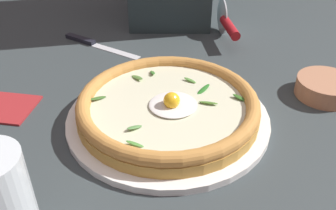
{
  "coord_description": "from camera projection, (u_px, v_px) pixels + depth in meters",
  "views": [
    {
      "loc": [
        -0.13,
        -0.51,
        0.39
      ],
      "look_at": [
        0.04,
        -0.02,
        0.03
      ],
      "focal_mm": 40.23,
      "sensor_mm": 36.0,
      "label": 1
    }
  ],
  "objects": [
    {
      "name": "drinking_glass",
      "position": [
        2.0,
        210.0,
        0.42
      ],
      "size": [
        0.07,
        0.07,
        0.13
      ],
      "color": "silver",
      "rests_on": "ground"
    },
    {
      "name": "ground_plane",
      "position": [
        143.0,
        126.0,
        0.66
      ],
      "size": [
        2.4,
        2.4,
        0.03
      ],
      "primitive_type": "cube",
      "color": "#353E40",
      "rests_on": "ground"
    },
    {
      "name": "side_bowl",
      "position": [
        326.0,
        87.0,
        0.7
      ],
      "size": [
        0.11,
        0.11,
        0.03
      ],
      "primitive_type": "cylinder",
      "color": "#B57A58",
      "rests_on": "ground"
    },
    {
      "name": "pizza_plate",
      "position": [
        168.0,
        117.0,
        0.64
      ],
      "size": [
        0.34,
        0.34,
        0.01
      ],
      "primitive_type": "cylinder",
      "color": "white",
      "rests_on": "ground"
    },
    {
      "name": "table_knife",
      "position": [
        91.0,
        43.0,
        0.9
      ],
      "size": [
        0.15,
        0.18,
        0.01
      ],
      "color": "silver",
      "rests_on": "ground"
    },
    {
      "name": "pizza_cutter",
      "position": [
        227.0,
        24.0,
        0.89
      ],
      "size": [
        0.04,
        0.16,
        0.09
      ],
      "color": "silver",
      "rests_on": "ground"
    },
    {
      "name": "pizza",
      "position": [
        168.0,
        106.0,
        0.63
      ],
      "size": [
        0.31,
        0.31,
        0.05
      ],
      "color": "#C38F3D",
      "rests_on": "pizza_plate"
    }
  ]
}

